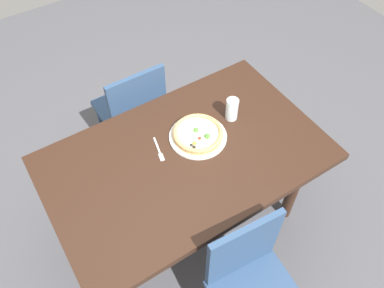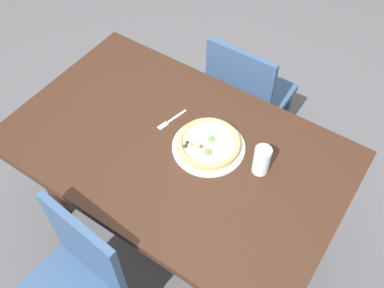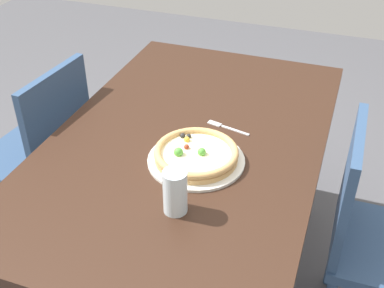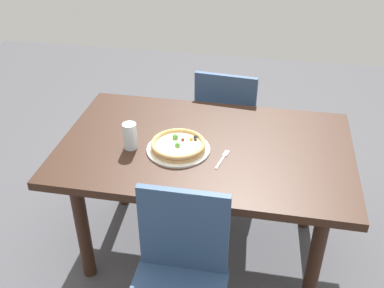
% 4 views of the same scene
% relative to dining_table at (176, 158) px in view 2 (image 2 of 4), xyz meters
% --- Properties ---
extents(ground_plane, '(6.00, 6.00, 0.00)m').
position_rel_dining_table_xyz_m(ground_plane, '(0.00, 0.00, -0.63)').
color(ground_plane, '#4C4C51').
extents(dining_table, '(1.47, 0.92, 0.72)m').
position_rel_dining_table_xyz_m(dining_table, '(0.00, 0.00, 0.00)').
color(dining_table, '#331E14').
rests_on(dining_table, ground).
extents(chair_near, '(0.40, 0.40, 0.86)m').
position_rel_dining_table_xyz_m(chair_near, '(-0.00, -0.67, -0.16)').
color(chair_near, navy).
rests_on(chair_near, ground).
extents(chair_far, '(0.43, 0.43, 0.86)m').
position_rel_dining_table_xyz_m(chair_far, '(0.04, 0.67, -0.16)').
color(chair_far, navy).
rests_on(chair_far, ground).
extents(plate, '(0.32, 0.32, 0.01)m').
position_rel_dining_table_xyz_m(plate, '(-0.12, -0.07, 0.10)').
color(plate, silver).
rests_on(plate, dining_table).
extents(pizza, '(0.27, 0.27, 0.05)m').
position_rel_dining_table_xyz_m(pizza, '(-0.12, -0.07, 0.12)').
color(pizza, tan).
rests_on(pizza, plate).
extents(fork, '(0.05, 0.16, 0.00)m').
position_rel_dining_table_xyz_m(fork, '(0.10, -0.10, 0.09)').
color(fork, silver).
rests_on(fork, dining_table).
extents(drinking_glass, '(0.07, 0.07, 0.14)m').
position_rel_dining_table_xyz_m(drinking_glass, '(-0.36, -0.09, 0.16)').
color(drinking_glass, silver).
rests_on(drinking_glass, dining_table).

